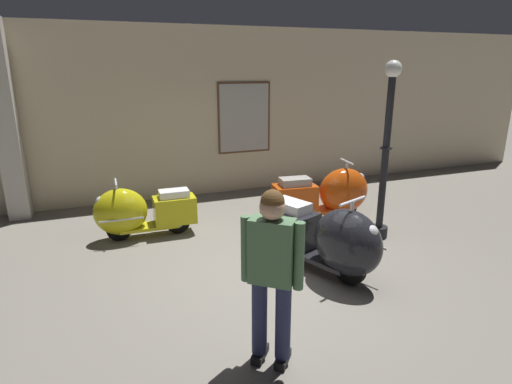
{
  "coord_description": "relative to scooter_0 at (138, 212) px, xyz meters",
  "views": [
    {
      "loc": [
        -2.1,
        -4.75,
        2.71
      ],
      "look_at": [
        0.23,
        1.31,
        0.75
      ],
      "focal_mm": 29.56,
      "sensor_mm": 36.0,
      "label": 1
    }
  ],
  "objects": [
    {
      "name": "ground_plane",
      "position": [
        1.58,
        -1.9,
        -0.45
      ],
      "size": [
        60.0,
        60.0,
        0.0
      ],
      "primitive_type": "plane",
      "color": "slate"
    },
    {
      "name": "scooter_2",
      "position": [
        3.31,
        -0.36,
        0.04
      ],
      "size": [
        1.81,
        0.69,
        1.08
      ],
      "rotation": [
        0.0,
        0.0,
        -0.11
      ],
      "color": "black",
      "rests_on": "ground"
    },
    {
      "name": "lamppost",
      "position": [
        3.67,
        -1.37,
        0.97
      ],
      "size": [
        0.28,
        0.28,
        2.78
      ],
      "color": "black",
      "rests_on": "ground"
    },
    {
      "name": "scooter_0",
      "position": [
        0.0,
        0.0,
        0.0
      ],
      "size": [
        1.62,
        0.54,
        0.98
      ],
      "rotation": [
        0.0,
        0.0,
        3.12
      ],
      "color": "black",
      "rests_on": "ground"
    },
    {
      "name": "showroom_back_wall",
      "position": [
        1.46,
        2.11,
        1.29
      ],
      "size": [
        18.0,
        0.63,
        3.48
      ],
      "color": "beige",
      "rests_on": "ground"
    },
    {
      "name": "visitor_0",
      "position": [
        0.83,
        -3.54,
        0.54
      ],
      "size": [
        0.47,
        0.43,
        1.71
      ],
      "rotation": [
        0.0,
        0.0,
        0.88
      ],
      "color": "black",
      "rests_on": "ground"
    },
    {
      "name": "scooter_1",
      "position": [
        2.22,
        -2.19,
        0.07
      ],
      "size": [
        1.18,
        1.92,
        1.13
      ],
      "rotation": [
        0.0,
        0.0,
        -1.19
      ],
      "color": "black",
      "rests_on": "ground"
    }
  ]
}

